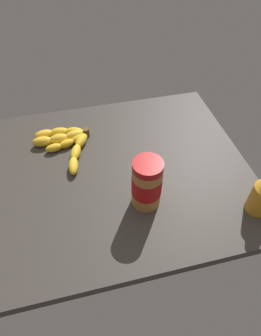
{
  "coord_description": "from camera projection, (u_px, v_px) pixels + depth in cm",
  "views": [
    {
      "loc": [
        -10.36,
        -60.06,
        68.02
      ],
      "look_at": [
        3.06,
        -4.3,
        4.34
      ],
      "focal_mm": 30.15,
      "sensor_mm": 36.0,
      "label": 1
    }
  ],
  "objects": [
    {
      "name": "ground_plane",
      "position": [
        118.0,
        172.0,
        0.92
      ],
      "size": [
        83.97,
        71.54,
        3.23
      ],
      "primitive_type": "cube",
      "color": "#38332D"
    },
    {
      "name": "banana_bunch",
      "position": [
        65.0,
        141.0,
        0.98
      ],
      "size": [
        20.01,
        23.37,
        3.54
      ],
      "color": "gold",
      "rests_on": "ground_plane"
    },
    {
      "name": "peanut_butter_jar",
      "position": [
        147.0,
        184.0,
        0.77
      ],
      "size": [
        8.39,
        8.39,
        16.37
      ],
      "color": "#B27238",
      "rests_on": "ground_plane"
    }
  ]
}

